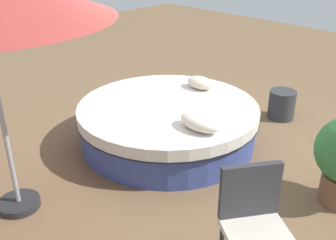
# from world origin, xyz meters

# --- Properties ---
(ground_plane) EXTENTS (16.00, 16.00, 0.00)m
(ground_plane) POSITION_xyz_m (0.00, 0.00, 0.00)
(ground_plane) COLOR brown
(round_bed) EXTENTS (2.44, 2.44, 0.56)m
(round_bed) POSITION_xyz_m (0.00, 0.00, 0.29)
(round_bed) COLOR #38478C
(round_bed) RESTS_ON ground_plane
(throw_pillow_0) EXTENTS (0.56, 0.32, 0.18)m
(throw_pillow_0) POSITION_xyz_m (-0.77, 0.23, 0.65)
(throw_pillow_0) COLOR silver
(throw_pillow_0) RESTS_ON round_bed
(throw_pillow_1) EXTENTS (0.43, 0.28, 0.17)m
(throw_pillow_1) POSITION_xyz_m (0.11, -0.77, 0.64)
(throw_pillow_1) COLOR beige
(throw_pillow_1) RESTS_ON round_bed
(patio_chair) EXTENTS (0.70, 0.71, 0.98)m
(patio_chair) POSITION_xyz_m (-2.11, 1.10, 0.56)
(patio_chair) COLOR #333338
(patio_chair) RESTS_ON ground_plane
(side_table) EXTENTS (0.41, 0.41, 0.44)m
(side_table) POSITION_xyz_m (-0.69, -1.80, 0.22)
(side_table) COLOR #333338
(side_table) RESTS_ON ground_plane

